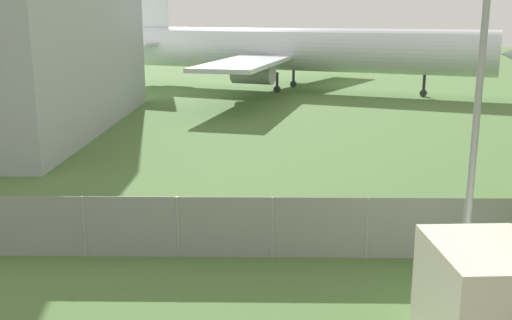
# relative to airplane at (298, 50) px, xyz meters

# --- Properties ---
(perimeter_fence) EXTENTS (56.07, 0.07, 1.71)m
(perimeter_fence) POSITION_rel_airplane_xyz_m (-2.62, -36.99, -2.61)
(perimeter_fence) COLOR gray
(perimeter_fence) RESTS_ON ground
(airplane) EXTENTS (38.10, 31.18, 10.72)m
(airplane) POSITION_rel_airplane_xyz_m (0.00, 0.00, 0.00)
(airplane) COLOR silver
(airplane) RESTS_ON ground
(light_mast) EXTENTS (0.44, 0.44, 7.69)m
(light_mast) POSITION_rel_airplane_xyz_m (1.93, -38.84, 1.24)
(light_mast) COLOR #99999E
(light_mast) RESTS_ON ground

